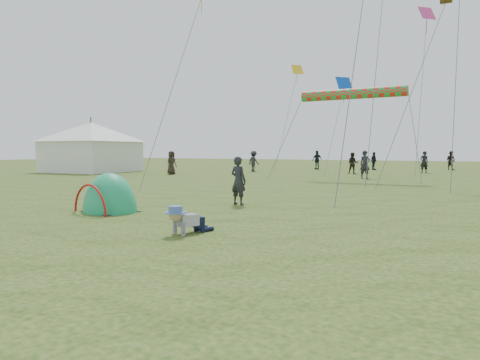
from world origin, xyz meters
The scene contains 17 objects.
ground centered at (0.00, 0.00, 0.00)m, with size 140.00×140.00×0.00m, color #1C3A0C.
crawling_toddler centered at (0.74, -0.02, 0.32)m, with size 0.58×0.83×0.64m, color black, non-canonical shape.
popup_tent centered at (-3.11, 1.68, 0.00)m, with size 1.74×1.44×2.26m, color #128E63.
standing_adult centered at (-0.56, 4.81, 0.79)m, with size 0.58×0.38×1.58m, color #23232A.
event_marquee centered at (-21.42, 17.97, 2.18)m, with size 6.34×6.34×4.36m, color white, non-canonical shape.
crowd_person_0 centered at (3.01, 28.83, 0.85)m, with size 0.62×0.41×1.71m, color black.
crowd_person_1 centered at (-1.63, 25.04, 0.81)m, with size 0.78×0.61×1.61m, color black.
crowd_person_2 centered at (-6.37, 31.09, 0.88)m, with size 1.03×0.43×1.76m, color black.
crowd_person_3 centered at (-9.73, 24.55, 0.86)m, with size 1.12×0.64×1.73m, color #26272B.
crowd_person_6 centered at (0.35, 19.86, 0.88)m, with size 0.64×0.42×1.77m, color #24232A.
crowd_person_7 centered at (4.68, 35.31, 0.85)m, with size 0.83×0.65×1.71m, color black.
crowd_person_8 centered at (-1.52, 32.53, 0.81)m, with size 0.95×0.40×1.63m, color black.
crowd_person_10 centered at (-13.32, 18.06, 0.86)m, with size 0.84×0.55×1.72m, color #2B231C.
rainbow_tube_kite centered at (-0.19, 18.49, 5.14)m, with size 0.64×0.64×6.22m, color red.
diamond_kite_1 centered at (-7.74, 29.31, 9.01)m, with size 1.02×1.02×0.00m, color yellow.
diamond_kite_5 centered at (2.97, 27.93, 11.99)m, with size 1.23×1.23×0.00m, color #EC3C96.
diamond_kite_10 centered at (-2.79, 26.55, 7.05)m, with size 1.25×1.25×0.00m, color blue.
Camera 1 is at (6.02, -7.42, 1.78)m, focal length 32.00 mm.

